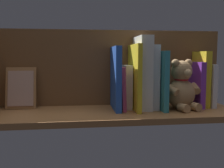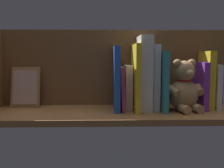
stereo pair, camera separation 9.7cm
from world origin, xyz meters
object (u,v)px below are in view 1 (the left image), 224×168
Objects in this scene: book_0 at (207,85)px; dictionary_thick_white at (142,73)px; picture_frame_leaning at (21,88)px; teddy_bear at (182,87)px.

book_0 is 29.05cm from dictionary_thick_white.
picture_frame_leaning is (77.01, -3.98, -0.63)cm from book_0.
dictionary_thick_white is (15.04, -4.19, 5.67)cm from teddy_bear.
book_0 is at bearing -173.05° from teddy_bear.
teddy_bear is at bearing 164.42° from dictionary_thick_white.
teddy_bear is 1.19× the size of picture_frame_leaning.
dictionary_thick_white is 1.73× the size of picture_frame_leaning.
teddy_bear is 64.26cm from picture_frame_leaning.
dictionary_thick_white reaches higher than picture_frame_leaning.
picture_frame_leaning is (63.56, -9.42, -0.53)cm from teddy_bear.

